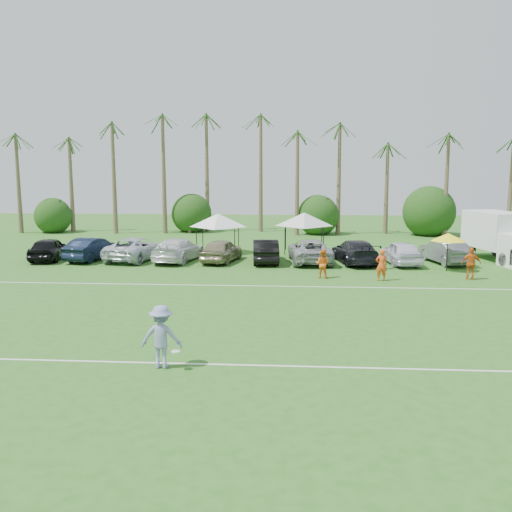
{
  "coord_description": "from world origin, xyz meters",
  "views": [
    {
      "loc": [
        4.02,
        -14.81,
        6.02
      ],
      "look_at": [
        1.99,
        13.81,
        1.6
      ],
      "focal_mm": 40.0,
      "sensor_mm": 36.0,
      "label": 1
    }
  ],
  "objects": [
    {
      "name": "sideline_player_c",
      "position": [
        13.56,
        16.55,
        0.89
      ],
      "size": [
        1.09,
        0.57,
        1.78
      ],
      "primitive_type": "imported",
      "rotation": [
        0.0,
        0.0,
        3.0
      ],
      "color": "#D75D17",
      "rests_on": "ground"
    },
    {
      "name": "palm_tree_4",
      "position": [
        -4.0,
        38.0,
        7.48
      ],
      "size": [
        2.4,
        2.4,
        8.9
      ],
      "color": "brown",
      "rests_on": "ground"
    },
    {
      "name": "sideline_player_a",
      "position": [
        8.63,
        15.89,
        0.86
      ],
      "size": [
        0.66,
        0.46,
        1.72
      ],
      "primitive_type": "imported",
      "rotation": [
        0.0,
        0.0,
        3.23
      ],
      "color": "#FA551B",
      "rests_on": "ground"
    },
    {
      "name": "box_truck",
      "position": [
        17.39,
        23.27,
        1.7
      ],
      "size": [
        3.58,
        6.5,
        3.17
      ],
      "rotation": [
        0.0,
        0.0,
        0.22
      ],
      "color": "white",
      "rests_on": "ground"
    },
    {
      "name": "parked_car_0",
      "position": [
        -12.28,
        21.45,
        0.76
      ],
      "size": [
        2.25,
        4.6,
        1.51
      ],
      "primitive_type": "imported",
      "rotation": [
        0.0,
        0.0,
        3.25
      ],
      "color": "black",
      "rests_on": "ground"
    },
    {
      "name": "parked_car_8",
      "position": [
        10.66,
        21.38,
        0.76
      ],
      "size": [
        2.28,
        4.61,
        1.51
      ],
      "primitive_type": "imported",
      "rotation": [
        0.0,
        0.0,
        3.26
      ],
      "color": "white",
      "rests_on": "ground"
    },
    {
      "name": "parked_car_7",
      "position": [
        7.79,
        21.6,
        0.76
      ],
      "size": [
        2.98,
        5.49,
        1.51
      ],
      "primitive_type": "imported",
      "rotation": [
        0.0,
        0.0,
        3.31
      ],
      "color": "black",
      "rests_on": "ground"
    },
    {
      "name": "canopy_tent_left",
      "position": [
        -1.53,
        25.24,
        2.85
      ],
      "size": [
        4.11,
        4.11,
        3.33
      ],
      "color": "black",
      "rests_on": "ground"
    },
    {
      "name": "parked_car_3",
      "position": [
        -3.68,
        21.62,
        0.76
      ],
      "size": [
        3.03,
        5.51,
        1.51
      ],
      "primitive_type": "imported",
      "rotation": [
        0.0,
        0.0,
        2.96
      ],
      "color": "silver",
      "rests_on": "ground"
    },
    {
      "name": "sideline_player_b",
      "position": [
        5.49,
        16.47,
        0.79
      ],
      "size": [
        0.91,
        0.8,
        1.59
      ],
      "primitive_type": "imported",
      "rotation": [
        0.0,
        0.0,
        2.84
      ],
      "color": "orange",
      "rests_on": "ground"
    },
    {
      "name": "canopy_tent_right",
      "position": [
        4.58,
        26.16,
        2.89
      ],
      "size": [
        4.16,
        4.16,
        3.37
      ],
      "color": "black",
      "rests_on": "ground"
    },
    {
      "name": "ground",
      "position": [
        0.0,
        0.0,
        0.0
      ],
      "size": [
        120.0,
        120.0,
        0.0
      ],
      "primitive_type": "plane",
      "color": "#2D641E",
      "rests_on": "ground"
    },
    {
      "name": "bush_tree_3",
      "position": [
        16.0,
        39.0,
        1.8
      ],
      "size": [
        4.0,
        4.0,
        4.0
      ],
      "color": "brown",
      "rests_on": "ground"
    },
    {
      "name": "palm_tree_0",
      "position": [
        -22.0,
        38.0,
        7.48
      ],
      "size": [
        2.4,
        2.4,
        8.9
      ],
      "color": "brown",
      "rests_on": "ground"
    },
    {
      "name": "frisbee_player",
      "position": [
        -0.02,
        1.63,
        0.97
      ],
      "size": [
        1.28,
        0.77,
        1.94
      ],
      "rotation": [
        0.0,
        0.0,
        3.1
      ],
      "color": "#878CBF",
      "rests_on": "ground"
    },
    {
      "name": "parked_car_4",
      "position": [
        -0.81,
        21.53,
        0.76
      ],
      "size": [
        2.63,
        4.7,
        1.51
      ],
      "primitive_type": "imported",
      "rotation": [
        0.0,
        0.0,
        2.94
      ],
      "color": "gray",
      "rests_on": "ground"
    },
    {
      "name": "palm_tree_6",
      "position": [
        4.0,
        38.0,
        9.21
      ],
      "size": [
        2.4,
        2.4,
        10.9
      ],
      "color": "brown",
      "rests_on": "ground"
    },
    {
      "name": "palm_tree_1",
      "position": [
        -17.0,
        38.0,
        8.35
      ],
      "size": [
        2.4,
        2.4,
        9.9
      ],
      "color": "brown",
      "rests_on": "ground"
    },
    {
      "name": "parked_car_1",
      "position": [
        -9.42,
        21.63,
        0.76
      ],
      "size": [
        2.61,
        4.83,
        1.51
      ],
      "primitive_type": "imported",
      "rotation": [
        0.0,
        0.0,
        2.91
      ],
      "color": "black",
      "rests_on": "ground"
    },
    {
      "name": "bush_tree_2",
      "position": [
        6.0,
        39.0,
        1.8
      ],
      "size": [
        4.0,
        4.0,
        4.0
      ],
      "color": "brown",
      "rests_on": "ground"
    },
    {
      "name": "palm_tree_9",
      "position": [
        18.0,
        38.0,
        8.35
      ],
      "size": [
        2.4,
        2.4,
        9.9
      ],
      "color": "brown",
      "rests_on": "ground"
    },
    {
      "name": "bush_tree_0",
      "position": [
        -19.0,
        39.0,
        1.8
      ],
      "size": [
        4.0,
        4.0,
        4.0
      ],
      "color": "brown",
      "rests_on": "ground"
    },
    {
      "name": "palm_tree_2",
      "position": [
        -12.0,
        38.0,
        9.21
      ],
      "size": [
        2.4,
        2.4,
        10.9
      ],
      "color": "brown",
      "rests_on": "ground"
    },
    {
      "name": "bush_tree_1",
      "position": [
        -6.0,
        39.0,
        1.8
      ],
      "size": [
        4.0,
        4.0,
        4.0
      ],
      "color": "brown",
      "rests_on": "ground"
    },
    {
      "name": "market_umbrella",
      "position": [
        12.91,
        19.04,
        2.04
      ],
      "size": [
        2.04,
        2.04,
        2.27
      ],
      "color": "black",
      "rests_on": "ground"
    },
    {
      "name": "palm_tree_7",
      "position": [
        8.0,
        38.0,
        10.06
      ],
      "size": [
        2.4,
        2.4,
        11.9
      ],
      "color": "brown",
      "rests_on": "ground"
    },
    {
      "name": "field_lines",
      "position": [
        0.0,
        8.0,
        0.01
      ],
      "size": [
        80.0,
        12.1,
        0.01
      ],
      "color": "white",
      "rests_on": "ground"
    },
    {
      "name": "parked_car_6",
      "position": [
        4.92,
        21.73,
        0.76
      ],
      "size": [
        3.0,
        5.64,
        1.51
      ],
      "primitive_type": "imported",
      "rotation": [
        0.0,
        0.0,
        3.23
      ],
      "color": "#A0A1A5",
      "rests_on": "ground"
    },
    {
      "name": "parked_car_5",
      "position": [
        2.06,
        21.53,
        0.76
      ],
      "size": [
        1.99,
        4.71,
        1.51
      ],
      "primitive_type": "imported",
      "rotation": [
        0.0,
        0.0,
        3.23
      ],
      "color": "black",
      "rests_on": "ground"
    },
    {
      "name": "palm_tree_3",
      "position": [
        -8.0,
        38.0,
        10.06
      ],
      "size": [
        2.4,
        2.4,
        11.9
      ],
      "color": "brown",
      "rests_on": "ground"
    },
    {
      "name": "palm_tree_8",
      "position": [
        13.0,
        38.0,
        7.48
      ],
      "size": [
        2.4,
        2.4,
        8.9
      ],
      "color": "brown",
      "rests_on": "ground"
    },
    {
      "name": "palm_tree_5",
      "position": [
        0.0,
        38.0,
        8.35
      ],
      "size": [
        2.4,
        2.4,
        9.9
      ],
      "color": "brown",
      "rests_on": "ground"
    },
    {
      "name": "parked_car_9",
      "position": [
        13.53,
        21.97,
        0.76
      ],
      "size": [
        2.64,
        4.83,
        1.51
      ],
      "primitive_type": "imported",
      "rotation": [
        0.0,
        0.0,
        3.38
      ],
      "color": "slate",
      "rests_on": "ground"
    },
    {
      "name": "parked_car_2",
      "position": [
        -6.55,
        21.88,
        0.76
      ],
      "size": [
        3.54,
        5.83,
        1.51
      ],
      "primitive_type": "imported",
      "rotation": [
        0.0,
        0.0,
        2.94
      ],
      "color": "silver",
      "rests_on": "ground"
    }
  ]
}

